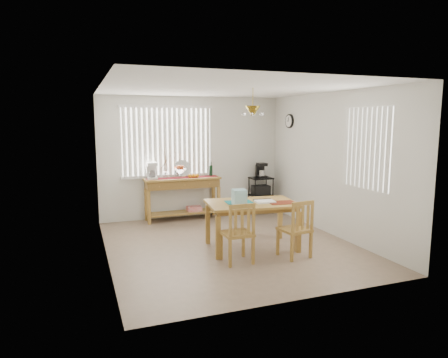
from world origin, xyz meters
name	(u,v)px	position (x,y,z in m)	size (l,w,h in m)	color
ground	(230,245)	(0.00, 0.00, -0.01)	(4.00, 4.50, 0.01)	gray
room_shell	(230,145)	(0.00, 0.02, 1.69)	(4.20, 4.70, 2.70)	silver
sideboard	(183,188)	(-0.29, 2.01, 0.67)	(1.60, 0.45, 0.90)	#AF843B
sideboard_items	(170,171)	(-0.55, 2.02, 1.04)	(1.52, 0.38, 0.69)	maroon
wire_cart	(261,192)	(1.53, 2.00, 0.49)	(0.48, 0.38, 0.81)	black
cart_items	(261,171)	(1.53, 2.01, 0.97)	(0.19, 0.23, 0.34)	black
dining_table	(252,207)	(0.28, -0.27, 0.68)	(1.54, 1.09, 0.77)	#AF843B
table_items	(246,198)	(0.13, -0.38, 0.86)	(1.10, 0.64, 0.25)	#157377
chair_left	(238,233)	(-0.20, -0.84, 0.45)	(0.43, 0.43, 0.92)	#AF843B
chair_right	(296,229)	(0.73, -0.93, 0.44)	(0.47, 0.47, 0.91)	#AF843B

